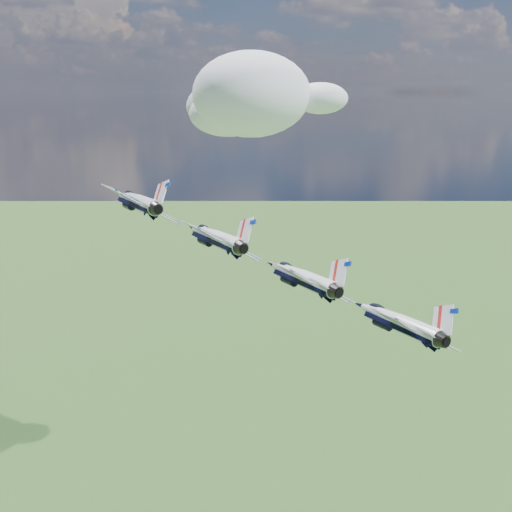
{
  "coord_description": "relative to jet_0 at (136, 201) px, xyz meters",
  "views": [
    {
      "loc": [
        0.29,
        -57.8,
        164.64
      ],
      "look_at": [
        16.24,
        15.04,
        145.57
      ],
      "focal_mm": 45.0,
      "sensor_mm": 36.0,
      "label": 1
    }
  ],
  "objects": [
    {
      "name": "jet_0",
      "position": [
        0.0,
        0.0,
        0.0
      ],
      "size": [
        15.3,
        17.86,
        9.17
      ],
      "primitive_type": null,
      "rotation": [
        0.0,
        0.55,
        0.32
      ],
      "color": "white"
    },
    {
      "name": "jet_3",
      "position": [
        27.04,
        -21.5,
        -10.87
      ],
      "size": [
        15.3,
        17.86,
        9.17
      ],
      "primitive_type": null,
      "rotation": [
        0.0,
        0.55,
        0.32
      ],
      "color": "white"
    },
    {
      "name": "jet_1",
      "position": [
        9.01,
        -7.17,
        -3.62
      ],
      "size": [
        15.3,
        17.86,
        9.17
      ],
      "primitive_type": null,
      "rotation": [
        0.0,
        0.55,
        0.32
      ],
      "color": "silver"
    },
    {
      "name": "cloud_far",
      "position": [
        55.33,
        149.7,
        7.89
      ],
      "size": [
        60.02,
        47.16,
        23.58
      ],
      "primitive_type": "ellipsoid",
      "color": "white"
    },
    {
      "name": "jet_2",
      "position": [
        18.03,
        -14.33,
        -7.25
      ],
      "size": [
        15.3,
        17.86,
        9.17
      ],
      "primitive_type": null,
      "rotation": [
        0.0,
        0.55,
        0.32
      ],
      "color": "white"
    }
  ]
}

